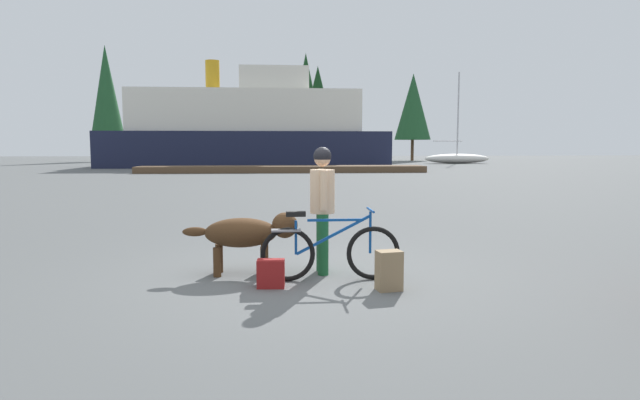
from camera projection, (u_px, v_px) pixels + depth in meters
The scene contains 13 objects.
ground_plane at pixel (308, 277), 6.76m from camera, with size 160.00×160.00×0.00m, color #595B5B.
bicycle at pixel (330, 251), 6.55m from camera, with size 1.73×0.44×0.89m.
person_cyclist at pixel (322, 198), 6.88m from camera, with size 0.32×0.53×1.65m.
dog at pixel (248, 233), 6.87m from camera, with size 1.48×0.45×0.80m.
backpack at pixel (389, 271), 6.12m from camera, with size 0.28×0.20×0.46m, color #8C7251.
handbag_pannier at pixel (271, 274), 6.24m from camera, with size 0.32×0.18×0.33m, color maroon.
dock_pier at pixel (283, 169), 33.28m from camera, with size 17.82×2.34×0.40m, color brown.
ferry_boat at pixel (248, 130), 42.57m from camera, with size 22.08×7.27×8.34m.
sailboat_moored at pixel (457, 158), 49.74m from camera, with size 6.20×1.74×8.44m.
pine_tree_far_left at pixel (106, 88), 55.49m from camera, with size 3.11×3.11×12.12m.
pine_tree_center at pixel (306, 94), 55.54m from camera, with size 3.50×3.50×11.26m.
pine_tree_far_right at pixel (413, 107), 58.73m from camera, with size 4.01×4.01×9.59m.
pine_tree_mid_back at pixel (318, 99), 61.35m from camera, with size 3.78×3.78×10.79m.
Camera 1 is at (-0.39, -6.61, 1.66)m, focal length 29.82 mm.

